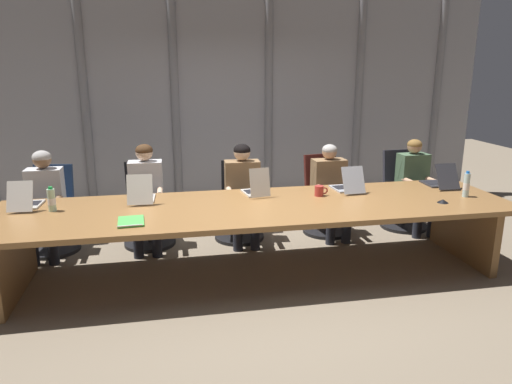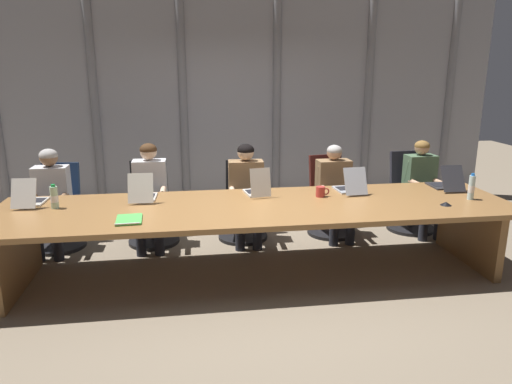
% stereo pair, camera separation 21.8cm
% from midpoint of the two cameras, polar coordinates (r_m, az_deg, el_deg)
% --- Properties ---
extents(ground_plane, '(15.71, 15.71, 0.00)m').
position_cam_midpoint_polar(ground_plane, '(4.91, 1.52, -9.79)').
color(ground_plane, '#7F705B').
extents(conference_table, '(5.05, 1.30, 0.73)m').
position_cam_midpoint_polar(conference_table, '(4.68, 1.57, -3.01)').
color(conference_table, olive).
rests_on(conference_table, ground_plane).
extents(curtain_backdrop, '(7.85, 0.17, 3.12)m').
position_cam_midpoint_polar(curtain_backdrop, '(7.00, -1.96, 10.88)').
color(curtain_backdrop, '#9999A0').
rests_on(curtain_backdrop, ground_plane).
extents(laptop_left_end, '(0.25, 0.44, 0.29)m').
position_cam_midpoint_polar(laptop_left_end, '(5.10, -24.37, -0.79)').
color(laptop_left_end, beige).
rests_on(laptop_left_end, conference_table).
extents(laptop_left_mid, '(0.26, 0.42, 0.30)m').
position_cam_midpoint_polar(laptop_left_mid, '(4.92, -12.19, -0.29)').
color(laptop_left_mid, beige).
rests_on(laptop_left_mid, conference_table).
extents(laptop_center, '(0.26, 0.40, 0.31)m').
position_cam_midpoint_polar(laptop_center, '(4.99, 1.38, 0.30)').
color(laptop_center, beige).
rests_on(laptop_center, conference_table).
extents(laptop_right_mid, '(0.27, 0.44, 0.29)m').
position_cam_midpoint_polar(laptop_right_mid, '(5.24, 12.36, 0.60)').
color(laptop_right_mid, '#A8ADB7').
rests_on(laptop_right_mid, conference_table).
extents(laptop_right_end, '(0.26, 0.47, 0.28)m').
position_cam_midpoint_polar(laptop_right_end, '(5.71, 22.76, 0.94)').
color(laptop_right_end, '#2D2D33').
rests_on(laptop_right_end, conference_table).
extents(office_chair_left_end, '(0.60, 0.61, 0.96)m').
position_cam_midpoint_polar(office_chair_left_end, '(5.93, -21.68, -2.71)').
color(office_chair_left_end, navy).
rests_on(office_chair_left_end, ground_plane).
extents(office_chair_left_mid, '(0.60, 0.61, 0.96)m').
position_cam_midpoint_polar(office_chair_left_mid, '(5.77, -11.30, -2.38)').
color(office_chair_left_mid, black).
rests_on(office_chair_left_mid, ground_plane).
extents(office_chair_center, '(0.60, 0.61, 0.93)m').
position_cam_midpoint_polar(office_chair_center, '(5.80, -0.51, -2.08)').
color(office_chair_center, black).
rests_on(office_chair_center, ground_plane).
extents(office_chair_right_mid, '(0.60, 0.61, 0.97)m').
position_cam_midpoint_polar(office_chair_right_mid, '(6.05, 9.94, -1.48)').
color(office_chair_right_mid, '#511E19').
rests_on(office_chair_right_mid, ground_plane).
extents(office_chair_right_end, '(0.60, 0.60, 0.99)m').
position_cam_midpoint_polar(office_chair_right_end, '(6.45, 18.96, -0.99)').
color(office_chair_right_end, '#2D2D38').
rests_on(office_chair_right_end, ground_plane).
extents(person_left_end, '(0.39, 0.55, 1.16)m').
position_cam_midpoint_polar(person_left_end, '(5.70, -22.47, -0.27)').
color(person_left_end, silver).
rests_on(person_left_end, ground_plane).
extents(person_left_mid, '(0.39, 0.55, 1.20)m').
position_cam_midpoint_polar(person_left_mid, '(5.53, -11.54, 0.31)').
color(person_left_mid, silver).
rests_on(person_left_mid, ground_plane).
extents(person_center, '(0.43, 0.56, 1.17)m').
position_cam_midpoint_polar(person_center, '(5.58, -0.04, 0.61)').
color(person_center, olive).
rests_on(person_center, ground_plane).
extents(person_right_mid, '(0.42, 0.56, 1.13)m').
position_cam_midpoint_polar(person_right_mid, '(5.83, 10.59, 0.70)').
color(person_right_mid, olive).
rests_on(person_right_mid, ground_plane).
extents(person_right_end, '(0.38, 0.55, 1.16)m').
position_cam_midpoint_polar(person_right_end, '(6.27, 20.34, 1.13)').
color(person_right_end, '#4C6B4C').
rests_on(person_right_end, ground_plane).
extents(water_bottle_primary, '(0.07, 0.07, 0.24)m').
position_cam_midpoint_polar(water_bottle_primary, '(4.86, -21.90, -0.63)').
color(water_bottle_primary, '#ADD1B2').
rests_on(water_bottle_primary, conference_table).
extents(water_bottle_secondary, '(0.06, 0.06, 0.27)m').
position_cam_midpoint_polar(water_bottle_secondary, '(5.33, 25.53, 0.47)').
color(water_bottle_secondary, silver).
rests_on(water_bottle_secondary, conference_table).
extents(coffee_mug_near, '(0.14, 0.09, 0.11)m').
position_cam_midpoint_polar(coffee_mug_near, '(4.99, 9.03, 0.04)').
color(coffee_mug_near, '#B2332D').
rests_on(coffee_mug_near, conference_table).
extents(conference_mic_left_side, '(0.11, 0.11, 0.03)m').
position_cam_midpoint_polar(conference_mic_left_side, '(5.04, 23.01, -1.29)').
color(conference_mic_left_side, black).
rests_on(conference_mic_left_side, conference_table).
extents(spiral_notepad, '(0.24, 0.32, 0.03)m').
position_cam_midpoint_polar(spiral_notepad, '(4.30, -13.60, -3.26)').
color(spiral_notepad, '#4CB74C').
rests_on(spiral_notepad, conference_table).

